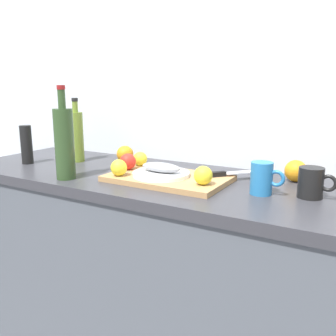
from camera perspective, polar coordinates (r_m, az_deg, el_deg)
name	(u,v)px	position (r m, az deg, el deg)	size (l,w,h in m)	color
back_wall	(213,87)	(1.67, 7.02, 12.43)	(3.20, 0.05, 2.50)	silver
kitchen_counter	(177,284)	(1.60, 1.40, -17.52)	(2.00, 0.60, 0.90)	#4C5159
cutting_board	(168,178)	(1.40, 0.00, -1.60)	(0.45, 0.28, 0.02)	tan
white_plate	(161,174)	(1.39, -1.07, -0.92)	(0.22, 0.22, 0.01)	white
fish_fillet	(161,167)	(1.38, -1.08, 0.11)	(0.16, 0.07, 0.04)	gray
chef_knife	(225,174)	(1.40, 8.79, -0.86)	(0.22, 0.23, 0.02)	silver
lemon_0	(140,159)	(1.57, -4.35, 1.43)	(0.06, 0.06, 0.06)	yellow
lemon_1	(119,168)	(1.40, -7.63, 0.04)	(0.06, 0.06, 0.06)	yellow
lemon_2	(203,175)	(1.27, 5.48, -1.16)	(0.07, 0.07, 0.07)	yellow
tomato_0	(128,162)	(1.50, -6.24, 1.00)	(0.07, 0.07, 0.07)	red
olive_oil_bottle	(77,136)	(1.79, -13.99, 4.89)	(0.06, 0.06, 0.30)	olive
wine_bottle	(64,142)	(1.46, -15.79, 3.87)	(0.07, 0.07, 0.36)	#2D4723
coffee_mug_0	(262,178)	(1.25, 14.43, -1.55)	(0.11, 0.07, 0.11)	#2672B2
coffee_mug_1	(311,183)	(1.26, 21.36, -2.18)	(0.12, 0.08, 0.10)	black
orange_1	(125,154)	(1.74, -6.68, 2.16)	(0.08, 0.08, 0.08)	orange
orange_2	(296,171)	(1.46, 19.20, -0.42)	(0.08, 0.08, 0.08)	orange
pepper_mill	(26,145)	(1.82, -21.10, 3.40)	(0.05, 0.05, 0.18)	black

